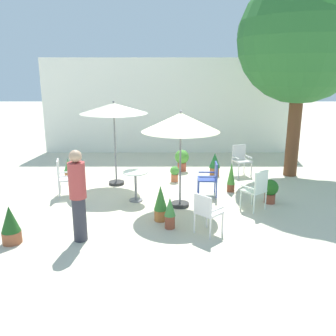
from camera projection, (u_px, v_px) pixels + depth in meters
ground_plane at (168, 196)px, 9.50m from camera, size 60.00×60.00×0.00m
villa_facade at (168, 106)px, 14.14m from camera, size 9.81×0.30×3.67m
shade_tree at (303, 38)px, 10.34m from camera, size 3.88×3.70×5.93m
patio_umbrella_0 at (180, 123)px, 8.24m from camera, size 1.82×1.82×2.32m
patio_umbrella_1 at (113, 110)px, 9.89m from camera, size 1.86×1.86×2.39m
cafe_table_0 at (135, 181)px, 8.99m from camera, size 0.61×0.61×0.76m
patio_chair_0 at (210, 177)px, 9.39m from camera, size 0.51×0.50×0.88m
patio_chair_1 at (256, 188)px, 8.37m from camera, size 0.63×0.62×0.97m
patio_chair_2 at (206, 211)px, 7.12m from camera, size 0.62×0.62×0.86m
patio_chair_3 at (62, 175)px, 9.37m from camera, size 0.52×0.55×0.97m
patio_chair_4 at (240, 158)px, 11.26m from camera, size 0.61×0.60×0.94m
potted_plant_0 at (231, 177)px, 9.72m from camera, size 0.21×0.21×0.82m
potted_plant_1 at (160, 203)px, 7.82m from camera, size 0.30×0.30×0.81m
potted_plant_2 at (174, 173)px, 10.64m from camera, size 0.27×0.27×0.47m
potted_plant_3 at (214, 164)px, 11.20m from camera, size 0.34×0.34×0.73m
potted_plant_4 at (169, 212)px, 7.44m from camera, size 0.24×0.24×0.68m
potted_plant_5 at (10, 225)px, 6.79m from camera, size 0.36×0.36×0.75m
potted_plant_6 at (270, 190)px, 8.89m from camera, size 0.39×0.39×0.60m
potted_plant_7 at (68, 168)px, 11.03m from camera, size 0.29×0.29×0.59m
potted_plant_8 at (181, 159)px, 11.74m from camera, size 0.46×0.46×0.70m
standing_person at (77, 195)px, 6.76m from camera, size 0.39×0.39×1.79m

